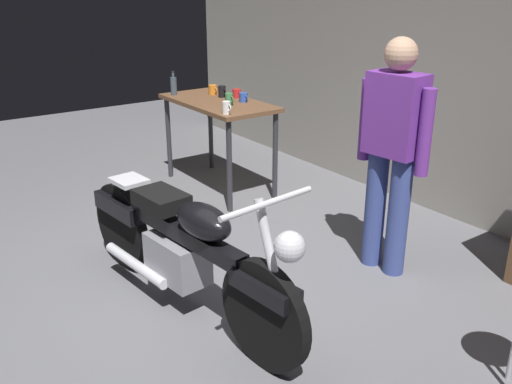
# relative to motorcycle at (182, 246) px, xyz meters

# --- Properties ---
(ground_plane) EXTENTS (12.00, 12.00, 0.00)m
(ground_plane) POSITION_rel_motorcycle_xyz_m (-0.10, -0.08, -0.45)
(ground_plane) COLOR slate
(back_wall) EXTENTS (8.00, 0.12, 3.10)m
(back_wall) POSITION_rel_motorcycle_xyz_m (-0.10, 2.72, 1.10)
(back_wall) COLOR gray
(back_wall) RESTS_ON ground_plane
(workbench) EXTENTS (1.30, 0.64, 0.90)m
(workbench) POSITION_rel_motorcycle_xyz_m (-1.78, 1.39, 0.34)
(workbench) COLOR brown
(workbench) RESTS_ON ground_plane
(motorcycle) EXTENTS (2.19, 0.63, 1.00)m
(motorcycle) POSITION_rel_motorcycle_xyz_m (0.00, 0.00, 0.00)
(motorcycle) COLOR black
(motorcycle) RESTS_ON ground_plane
(person_standing) EXTENTS (0.57, 0.26, 1.67)m
(person_standing) POSITION_rel_motorcycle_xyz_m (0.36, 1.46, 0.48)
(person_standing) COLOR #3B4B90
(person_standing) RESTS_ON ground_plane
(mug_orange_travel) EXTENTS (0.12, 0.09, 0.10)m
(mug_orange_travel) POSITION_rel_motorcycle_xyz_m (-2.07, 1.51, 0.50)
(mug_orange_travel) COLOR orange
(mug_orange_travel) RESTS_ON workbench
(mug_white_ceramic) EXTENTS (0.11, 0.07, 0.11)m
(mug_white_ceramic) POSITION_rel_motorcycle_xyz_m (-1.25, 1.15, 0.51)
(mug_white_ceramic) COLOR white
(mug_white_ceramic) RESTS_ON workbench
(mug_red_diner) EXTENTS (0.12, 0.08, 0.09)m
(mug_red_diner) POSITION_rel_motorcycle_xyz_m (-1.78, 1.61, 0.49)
(mug_red_diner) COLOR red
(mug_red_diner) RESTS_ON workbench
(mug_blue_enamel) EXTENTS (0.11, 0.08, 0.09)m
(mug_blue_enamel) POSITION_rel_motorcycle_xyz_m (-1.58, 1.56, 0.49)
(mug_blue_enamel) COLOR #2D51AD
(mug_blue_enamel) RESTS_ON workbench
(mug_black_matte) EXTENTS (0.11, 0.08, 0.11)m
(mug_black_matte) POSITION_rel_motorcycle_xyz_m (-1.89, 1.51, 0.51)
(mug_black_matte) COLOR black
(mug_black_matte) RESTS_ON workbench
(mug_green_speckled) EXTENTS (0.11, 0.08, 0.11)m
(mug_green_speckled) POSITION_rel_motorcycle_xyz_m (-1.54, 1.37, 0.51)
(mug_green_speckled) COLOR #3D7F4C
(mug_green_speckled) RESTS_ON workbench
(bottle) EXTENTS (0.06, 0.06, 0.24)m
(bottle) POSITION_rel_motorcycle_xyz_m (-2.28, 1.17, 0.55)
(bottle) COLOR #3F4C59
(bottle) RESTS_ON workbench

